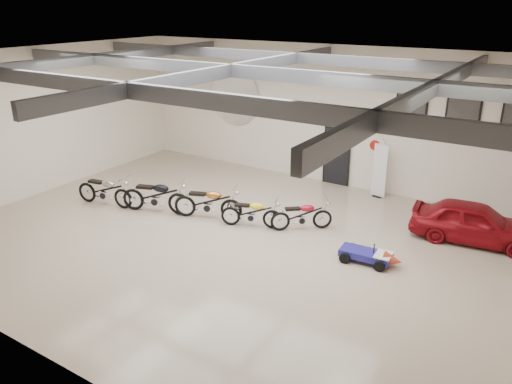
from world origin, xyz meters
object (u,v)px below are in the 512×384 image
Objects in this scene: banner_stand at (380,171)px; motorcycle_silver at (104,190)px; motorcycle_gold at (208,202)px; go_kart at (371,253)px; motorcycle_red at (302,215)px; motorcycle_yellow at (251,212)px; motorcycle_black at (155,195)px; vintage_car at (474,222)px.

banner_stand is 0.89× the size of motorcycle_silver.
motorcycle_silver is 3.69m from motorcycle_gold.
motorcycle_red is at bearing 156.56° from go_kart.
motorcycle_gold is at bearing 165.41° from motorcycle_yellow.
go_kart is at bearing -58.81° from motorcycle_red.
go_kart is (1.46, -4.66, -0.65)m from banner_stand.
motorcycle_gold is at bearing -2.17° from motorcycle_black.
vintage_car is (3.43, -1.89, -0.36)m from banner_stand.
motorcycle_black is at bearing -128.33° from banner_stand.
motorcycle_silver reaches higher than go_kart.
go_kart is (3.84, -0.23, -0.18)m from motorcycle_yellow.
banner_stand is at bearing 54.52° from vintage_car.
motorcycle_red is at bearing 6.61° from motorcycle_silver.
vintage_car is (4.45, 1.90, 0.11)m from motorcycle_red.
motorcycle_black is at bearing 103.09° from vintage_car.
motorcycle_black is 1.23× the size of motorcycle_yellow.
motorcycle_red is (4.56, 1.33, -0.11)m from motorcycle_black.
motorcycle_yellow is at bearing -6.53° from motorcycle_black.
banner_stand is 1.03× the size of motorcycle_yellow.
motorcycle_silver is 1.16× the size of motorcycle_red.
motorcycle_yellow is (5.04, 1.16, -0.07)m from motorcycle_silver.
motorcycle_silver is at bearing -133.90° from banner_stand.
vintage_car is (7.30, 2.71, 0.03)m from motorcycle_gold.
motorcycle_red is at bearing 106.48° from vintage_car.
banner_stand is 0.55× the size of vintage_car.
banner_stand is 3.95m from motorcycle_red.
banner_stand is 0.84× the size of motorcycle_black.
motorcycle_black is 4.75m from motorcycle_red.
vintage_car is at bearing 50.19° from go_kart.
motorcycle_gold is at bearing 103.78° from vintage_car.
vintage_car is at bearing -0.90° from motorcycle_gold.
motorcycle_gold is at bearing 156.41° from motorcycle_red.
motorcycle_silver reaches higher than motorcycle_yellow.
motorcycle_gold is 1.50m from motorcycle_yellow.
banner_stand reaches higher than motorcycle_gold.
motorcycle_silver is 1.15× the size of motorcycle_yellow.
motorcycle_red is (2.85, 0.82, -0.08)m from motorcycle_gold.
motorcycle_red reaches higher than go_kart.
motorcycle_yellow is (-2.38, -4.42, -0.47)m from banner_stand.
go_kart is at bearing 137.79° from vintage_car.
vintage_car reaches higher than motorcycle_black.
vintage_car is at bearing 9.73° from motorcycle_silver.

